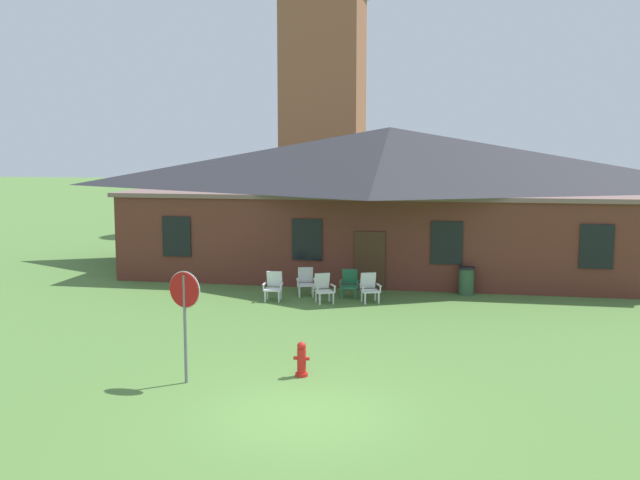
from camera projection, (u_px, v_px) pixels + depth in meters
The scene contains 11 objects.
ground_plane at pixel (302, 414), 14.06m from camera, with size 200.00×200.00×0.00m, color #517A38.
brick_building at pixel (389, 197), 30.80m from camera, with size 20.69×10.40×5.89m.
dome_tower at pixel (324, 77), 46.18m from camera, with size 5.18×5.18×20.57m.
stop_sign at pixel (185, 304), 15.74m from camera, with size 0.77×0.27×2.46m.
lawn_chair_by_porch at pixel (274, 285), 24.46m from camera, with size 0.68×0.71×0.96m.
lawn_chair_near_door at pixel (306, 281), 25.28m from camera, with size 0.74×0.79×0.96m.
lawn_chair_left_end at pixel (323, 287), 24.12m from camera, with size 0.81×0.85×0.96m.
lawn_chair_middle at pixel (349, 283), 24.92m from camera, with size 0.67×0.70×0.96m.
lawn_chair_right_end at pixel (369, 287), 24.21m from camera, with size 0.78×0.82×0.96m.
fire_hydrant at pixel (302, 360), 16.36m from camera, with size 0.36×0.28×0.79m.
trash_bin at pixel (466, 281), 25.37m from camera, with size 0.56×0.56×0.98m.
Camera 1 is at (2.84, -13.23, 5.09)m, focal length 41.28 mm.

